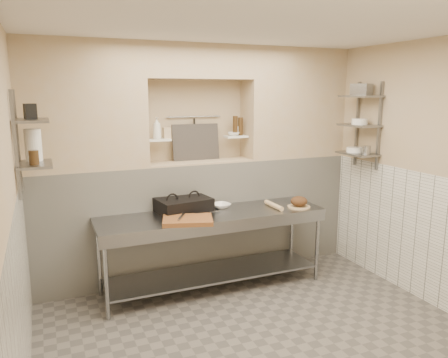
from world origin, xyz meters
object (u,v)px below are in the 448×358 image
cutting_board (188,220)px  bowl_alcove (234,134)px  prep_table (213,235)px  rolling_pin (274,205)px  bread_loaf (299,201)px  panini_press (183,205)px  jug_left (33,145)px  bottle_soap (157,128)px  mixing_bowl (221,206)px

cutting_board → bowl_alcove: bearing=41.4°
prep_table → bowl_alcove: size_ratio=17.68×
rolling_pin → bowl_alcove: size_ratio=2.52×
rolling_pin → bread_loaf: (0.28, -0.10, 0.05)m
prep_table → rolling_pin: 0.82m
prep_table → bowl_alcove: bowl_alcove is taller
panini_press → jug_left: size_ratio=2.14×
prep_table → bottle_soap: bottle_soap is taller
prep_table → jug_left: size_ratio=8.67×
mixing_bowl → bottle_soap: bottle_soap is taller
cutting_board → bottle_soap: bearing=98.6°
mixing_bowl → rolling_pin: bearing=-22.3°
bottle_soap → cutting_board: bearing=-81.4°
bottle_soap → bowl_alcove: size_ratio=1.73×
rolling_pin → bread_loaf: 0.30m
cutting_board → jug_left: bearing=171.3°
cutting_board → bread_loaf: bread_loaf is taller
mixing_bowl → rolling_pin: (0.58, -0.24, 0.00)m
bread_loaf → jug_left: bearing=176.9°
bowl_alcove → rolling_pin: bearing=-66.3°
panini_press → bowl_alcove: (0.78, 0.35, 0.76)m
panini_press → mixing_bowl: panini_press is taller
panini_press → bread_loaf: bearing=-23.2°
panini_press → rolling_pin: size_ratio=1.73×
bread_loaf → panini_press: bearing=165.2°
panini_press → cutting_board: bearing=-110.1°
bottle_soap → bowl_alcove: bearing=0.7°
mixing_bowl → bowl_alcove: bearing=47.9°
prep_table → cutting_board: (-0.37, -0.21, 0.28)m
bread_loaf → jug_left: (-2.85, 0.15, 0.79)m
panini_press → bread_loaf: (1.33, -0.35, -0.00)m
mixing_bowl → bread_loaf: 0.93m
cutting_board → bottle_soap: 1.19m
cutting_board → bread_loaf: bearing=2.7°
rolling_pin → bread_loaf: size_ratio=1.86×
prep_table → cutting_board: cutting_board is taller
panini_press → bowl_alcove: bowl_alcove is taller
cutting_board → panini_press: bearing=78.3°
cutting_board → jug_left: (-1.43, 0.22, 0.84)m
prep_table → mixing_bowl: bearing=47.5°
prep_table → bowl_alcove: (0.50, 0.55, 1.09)m
bread_loaf → rolling_pin: bearing=160.0°
panini_press → jug_left: jug_left is taller
bowl_alcove → jug_left: size_ratio=0.49×
prep_table → bottle_soap: (-0.48, 0.54, 1.20)m
mixing_bowl → bottle_soap: size_ratio=0.85×
prep_table → bread_loaf: (1.05, -0.15, 0.33)m
prep_table → panini_press: size_ratio=4.04×
panini_press → mixing_bowl: (0.46, -0.01, -0.05)m
rolling_pin → jug_left: 2.70m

